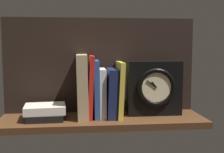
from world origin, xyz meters
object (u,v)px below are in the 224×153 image
book_white_catcher (103,93)px  book_yellow_seinlanguage (119,89)px  book_tan_shortstories (82,86)px  book_stack_side (45,112)px  book_red_requiem (91,86)px  framed_clock (154,88)px  book_navy_bierce (112,93)px  book_blue_modern (96,89)px

book_white_catcher → book_yellow_seinlanguage: 6.66cm
book_tan_shortstories → book_stack_side: bearing=-170.0°
book_tan_shortstories → book_red_requiem: (3.22, 0.00, -0.21)cm
framed_clock → book_stack_side: size_ratio=1.35×
book_red_requiem → framed_clock: bearing=0.5°
framed_clock → book_stack_side: bearing=-176.4°
book_tan_shortstories → book_yellow_seinlanguage: book_tan_shortstories is taller
book_red_requiem → book_tan_shortstories: bearing=180.0°
book_stack_side → framed_clock: bearing=3.6°
book_navy_bierce → book_yellow_seinlanguage: 3.38cm
book_red_requiem → book_yellow_seinlanguage: 11.45cm
book_blue_modern → book_tan_shortstories: bearing=180.0°
book_tan_shortstories → book_white_catcher: 8.53cm
book_navy_bierce → book_tan_shortstories: bearing=180.0°
book_white_catcher → book_navy_bierce: (3.44, 0.00, -0.04)cm
book_tan_shortstories → book_red_requiem: size_ratio=1.02×
book_white_catcher → book_yellow_seinlanguage: (6.53, 0.00, 1.32)cm
book_white_catcher → book_stack_side: size_ratio=1.17×
book_red_requiem → book_navy_bierce: book_red_requiem is taller
book_tan_shortstories → book_white_catcher: size_ratio=1.29×
book_yellow_seinlanguage → book_stack_side: book_yellow_seinlanguage is taller
book_yellow_seinlanguage → book_blue_modern: bearing=180.0°
book_red_requiem → book_stack_side: bearing=-171.8°
book_blue_modern → book_yellow_seinlanguage: book_blue_modern is taller
book_red_requiem → book_white_catcher: book_red_requiem is taller
book_yellow_seinlanguage → book_stack_side: (-28.90, -2.51, -8.04)cm
book_red_requiem → framed_clock: 25.81cm
book_tan_shortstories → book_stack_side: size_ratio=1.52×
book_red_requiem → book_stack_side: book_red_requiem is taller
book_white_catcher → framed_clock: 21.00cm
book_tan_shortstories → book_navy_bierce: bearing=0.0°
book_navy_bierce → framed_clock: size_ratio=0.87×
book_yellow_seinlanguage → book_stack_side: bearing=-175.0°
book_yellow_seinlanguage → book_stack_side: 30.10cm
book_red_requiem → book_blue_modern: (2.22, 0.00, -0.92)cm
book_stack_side → book_red_requiem: bearing=8.2°
book_blue_modern → book_stack_side: book_blue_modern is taller
book_stack_side → book_navy_bierce: bearing=5.6°
book_yellow_seinlanguage → framed_clock: size_ratio=0.99×
book_blue_modern → book_navy_bierce: bearing=0.0°
book_red_requiem → book_stack_side: (-17.52, -2.51, -9.31)cm
book_blue_modern → book_white_catcher: (2.62, 0.00, -1.66)cm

